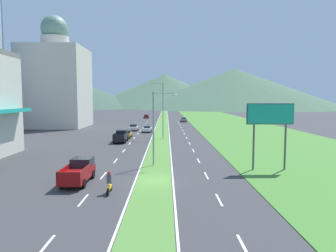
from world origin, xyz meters
name	(u,v)px	position (x,y,z in m)	size (l,w,h in m)	color
ground_plane	(154,181)	(0.00, 0.00, 0.00)	(600.00, 600.00, 0.00)	#38383A
grass_median	(162,125)	(0.00, 60.00, 0.03)	(3.20, 240.00, 0.06)	#518438
grass_verge_right	(234,125)	(20.60, 60.00, 0.03)	(24.00, 240.00, 0.06)	#477F33
lane_dash_left_1	(45,247)	(-5.10, -12.67, 0.01)	(0.16, 2.80, 0.01)	silver
lane_dash_left_2	(83,200)	(-5.10, -5.33, 0.01)	(0.16, 2.80, 0.01)	silver
lane_dash_left_3	(103,176)	(-5.10, 2.00, 0.01)	(0.16, 2.80, 0.01)	silver
lane_dash_left_4	(116,161)	(-5.10, 9.33, 0.01)	(0.16, 2.80, 0.01)	silver
lane_dash_left_5	(124,151)	(-5.10, 16.66, 0.01)	(0.16, 2.80, 0.01)	silver
lane_dash_left_6	(130,143)	(-5.10, 24.00, 0.01)	(0.16, 2.80, 0.01)	silver
lane_dash_left_7	(134,138)	(-5.10, 31.33, 0.01)	(0.16, 2.80, 0.01)	silver
lane_dash_left_8	(138,134)	(-5.10, 38.66, 0.01)	(0.16, 2.80, 0.01)	silver
lane_dash_left_9	(141,130)	(-5.10, 45.99, 0.01)	(0.16, 2.80, 0.01)	silver
lane_dash_left_10	(143,127)	(-5.10, 53.33, 0.01)	(0.16, 2.80, 0.01)	silver
lane_dash_left_11	(145,125)	(-5.10, 60.66, 0.01)	(0.16, 2.80, 0.01)	silver
lane_dash_left_12	(146,123)	(-5.10, 67.99, 0.01)	(0.16, 2.80, 0.01)	silver
lane_dash_left_13	(148,121)	(-5.10, 75.33, 0.01)	(0.16, 2.80, 0.01)	silver
lane_dash_right_1	(244,247)	(5.10, -12.67, 0.01)	(0.16, 2.80, 0.01)	silver
lane_dash_right_2	(219,200)	(5.10, -5.33, 0.01)	(0.16, 2.80, 0.01)	silver
lane_dash_right_3	(206,175)	(5.10, 2.00, 0.01)	(0.16, 2.80, 0.01)	silver
lane_dash_right_4	(199,161)	(5.10, 9.33, 0.01)	(0.16, 2.80, 0.01)	silver
lane_dash_right_5	(193,151)	(5.10, 16.66, 0.01)	(0.16, 2.80, 0.01)	silver
lane_dash_right_6	(190,143)	(5.10, 24.00, 0.01)	(0.16, 2.80, 0.01)	silver
lane_dash_right_7	(187,138)	(5.10, 31.33, 0.01)	(0.16, 2.80, 0.01)	silver
lane_dash_right_8	(184,134)	(5.10, 38.66, 0.01)	(0.16, 2.80, 0.01)	silver
lane_dash_right_9	(183,130)	(5.10, 45.99, 0.01)	(0.16, 2.80, 0.01)	silver
lane_dash_right_10	(181,127)	(5.10, 53.33, 0.01)	(0.16, 2.80, 0.01)	silver
lane_dash_right_11	(180,125)	(5.10, 60.66, 0.01)	(0.16, 2.80, 0.01)	silver
lane_dash_right_12	(179,123)	(5.10, 67.99, 0.01)	(0.16, 2.80, 0.01)	silver
lane_dash_right_13	(178,121)	(5.10, 75.33, 0.01)	(0.16, 2.80, 0.01)	silver
edge_line_median_left	(156,125)	(-1.75, 60.00, 0.01)	(0.16, 240.00, 0.01)	silver
edge_line_median_right	(168,125)	(1.75, 60.00, 0.01)	(0.16, 240.00, 0.01)	silver
domed_building	(56,83)	(-28.65, 55.68, 11.87)	(15.78, 15.78, 29.68)	beige
midrise_colored	(64,87)	(-36.07, 83.82, 11.76)	(16.34, 16.34, 23.53)	teal
hill_far_left	(51,90)	(-102.56, 248.63, 15.50)	(176.18, 176.18, 31.01)	#3D5647
hill_far_center	(165,91)	(-0.44, 265.58, 15.46)	(146.31, 146.31, 30.93)	#47664C
hill_far_right	(234,88)	(58.72, 233.18, 16.56)	(175.03, 175.03, 33.12)	#47664C
street_lamp_near	(156,123)	(-0.01, 6.64, 4.86)	(2.77, 0.38, 8.39)	#99999E
street_lamp_mid	(162,108)	(0.26, 29.63, 5.97)	(2.68, 0.28, 10.57)	#99999E
billboard_roadside	(270,119)	(12.08, 4.30, 5.51)	(5.01, 0.28, 7.11)	#4C4C51
car_0	(126,134)	(-6.69, 31.78, 0.75)	(1.94, 4.77, 1.48)	#C6842D
car_1	(184,120)	(6.90, 73.70, 0.74)	(1.95, 4.25, 1.41)	slate
car_2	(134,127)	(-6.70, 45.28, 0.78)	(2.01, 4.29, 1.55)	silver
car_3	(147,129)	(-3.24, 42.01, 0.75)	(1.93, 4.42, 1.46)	silver
car_4	(146,116)	(-6.77, 93.01, 0.74)	(1.98, 4.14, 1.47)	maroon
pickup_truck_0	(121,136)	(-6.88, 26.00, 0.98)	(2.18, 5.40, 2.00)	black
pickup_truck_1	(79,171)	(-6.86, -0.28, 0.98)	(2.18, 5.40, 2.00)	maroon
motorcycle_rider	(109,184)	(-3.44, -3.68, 0.75)	(0.36, 2.00, 1.80)	black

